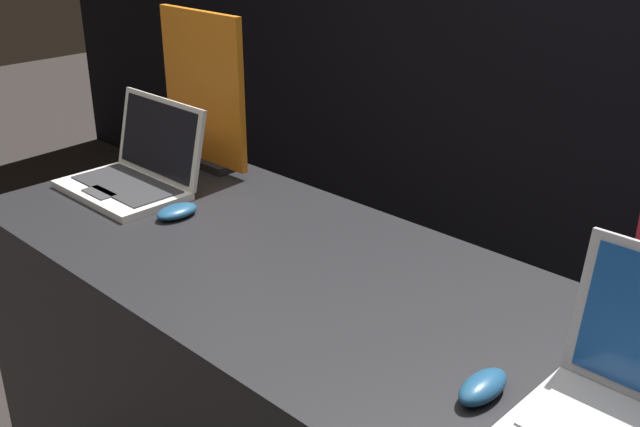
% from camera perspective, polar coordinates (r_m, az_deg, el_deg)
% --- Properties ---
extents(laptop_front, '(0.37, 0.29, 0.24)m').
position_cam_1_polar(laptop_front, '(2.15, -13.80, 3.30)').
color(laptop_front, silver).
rests_on(laptop_front, display_counter).
extents(mouse_front, '(0.07, 0.12, 0.03)m').
position_cam_1_polar(mouse_front, '(1.96, -10.85, 0.16)').
color(mouse_front, navy).
rests_on(mouse_front, display_counter).
extents(promo_stand_front, '(0.35, 0.07, 0.46)m').
position_cam_1_polar(promo_stand_front, '(2.24, -8.84, 8.90)').
color(promo_stand_front, black).
rests_on(promo_stand_front, display_counter).
extents(mouse_back, '(0.06, 0.12, 0.04)m').
position_cam_1_polar(mouse_back, '(1.30, 12.31, -12.78)').
color(mouse_back, navy).
rests_on(mouse_back, display_counter).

